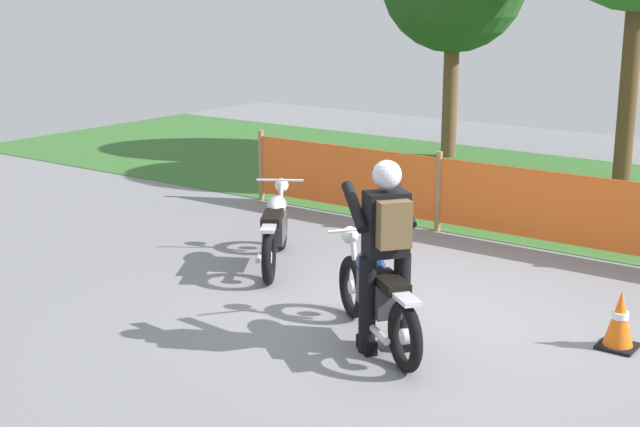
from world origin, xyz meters
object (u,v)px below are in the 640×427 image
(rider_lead, at_px, (386,245))
(traffic_cone, at_px, (620,320))
(motorcycle_lead, at_px, (376,294))
(motorcycle_trailing, at_px, (275,229))

(rider_lead, relative_size, traffic_cone, 3.19)
(motorcycle_lead, xyz_separation_m, traffic_cone, (1.81, 1.13, -0.18))
(motorcycle_lead, xyz_separation_m, motorcycle_trailing, (-2.14, 1.23, -0.01))
(rider_lead, bearing_deg, motorcycle_trailing, 6.51)
(motorcycle_lead, height_order, traffic_cone, motorcycle_lead)
(rider_lead, bearing_deg, motorcycle_lead, 0.51)
(motorcycle_trailing, distance_m, rider_lead, 2.73)
(motorcycle_lead, relative_size, motorcycle_trailing, 0.97)
(motorcycle_lead, height_order, rider_lead, rider_lead)
(motorcycle_lead, distance_m, traffic_cone, 2.14)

